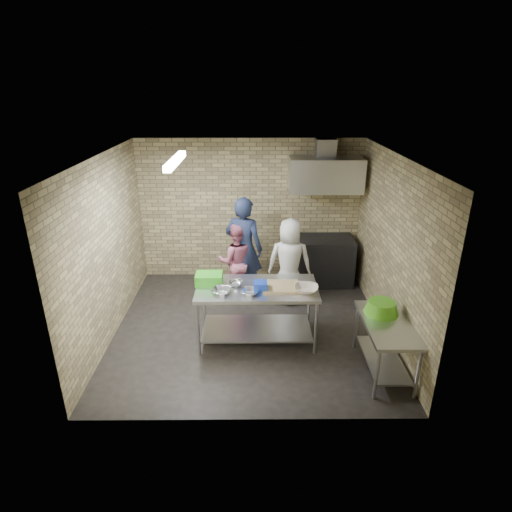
{
  "coord_description": "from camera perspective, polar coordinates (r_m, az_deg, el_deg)",
  "views": [
    {
      "loc": [
        0.05,
        -5.82,
        3.65
      ],
      "look_at": [
        0.1,
        0.2,
        1.15
      ],
      "focal_mm": 29.73,
      "sensor_mm": 36.0,
      "label": 1
    }
  ],
  "objects": [
    {
      "name": "hood_duct",
      "position": [
        7.86,
        9.35,
        14.21
      ],
      "size": [
        0.35,
        0.3,
        0.3
      ],
      "primitive_type": "cube",
      "color": "#A5A8AD",
      "rests_on": "back_wall"
    },
    {
      "name": "prep_table",
      "position": [
        6.37,
        0.1,
        -7.71
      ],
      "size": [
        1.76,
        0.88,
        0.88
      ],
      "primitive_type": "cube",
      "color": "silver",
      "rests_on": "floor"
    },
    {
      "name": "stove",
      "position": [
        8.23,
        8.66,
        -0.61
      ],
      "size": [
        1.2,
        0.7,
        0.9
      ],
      "primitive_type": "cube",
      "color": "black",
      "rests_on": "floor"
    },
    {
      "name": "woman_pink",
      "position": [
        7.48,
        -2.64,
        -0.69
      ],
      "size": [
        0.72,
        0.58,
        1.41
      ],
      "primitive_type": "imported",
      "rotation": [
        0.0,
        0.0,
        3.21
      ],
      "color": "#C26680",
      "rests_on": "floor"
    },
    {
      "name": "range_hood",
      "position": [
        7.79,
        9.31,
        10.77
      ],
      "size": [
        1.3,
        0.6,
        0.6
      ],
      "primitive_type": "cube",
      "color": "silver",
      "rests_on": "back_wall"
    },
    {
      "name": "green_crate",
      "position": [
        6.27,
        -6.33,
        -3.04
      ],
      "size": [
        0.39,
        0.29,
        0.16
      ],
      "primitive_type": "cube",
      "color": "green",
      "rests_on": "prep_table"
    },
    {
      "name": "woman_white",
      "position": [
        7.32,
        4.53,
        -0.76
      ],
      "size": [
        0.8,
        0.56,
        1.53
      ],
      "primitive_type": "imported",
      "rotation": [
        0.0,
        0.0,
        3.03
      ],
      "color": "white",
      "rests_on": "floor"
    },
    {
      "name": "left_wall",
      "position": [
        6.62,
        -19.39,
        0.88
      ],
      "size": [
        0.06,
        4.0,
        2.7
      ],
      "primitive_type": "cube",
      "color": "tan",
      "rests_on": "ground"
    },
    {
      "name": "mixing_bowl_a",
      "position": [
        5.98,
        -4.69,
        -4.75
      ],
      "size": [
        0.33,
        0.33,
        0.07
      ],
      "primitive_type": "imported",
      "rotation": [
        0.0,
        0.0,
        -0.21
      ],
      "color": "silver",
      "rests_on": "prep_table"
    },
    {
      "name": "bottle_red",
      "position": [
        8.0,
        9.43,
        10.55
      ],
      "size": [
        0.07,
        0.07,
        0.18
      ],
      "primitive_type": "cylinder",
      "color": "#B22619",
      "rests_on": "wall_shelf"
    },
    {
      "name": "fluorescent_fixture",
      "position": [
        6.0,
        -10.8,
        12.47
      ],
      "size": [
        0.1,
        1.25,
        0.08
      ],
      "primitive_type": "cube",
      "color": "white",
      "rests_on": "ceiling"
    },
    {
      "name": "blue_tub",
      "position": [
        6.04,
        0.59,
        -4.06
      ],
      "size": [
        0.2,
        0.2,
        0.13
      ],
      "primitive_type": "cube",
      "color": "#1737AF",
      "rests_on": "prep_table"
    },
    {
      "name": "front_wall",
      "position": [
        4.46,
        -1.08,
        -8.49
      ],
      "size": [
        4.2,
        0.06,
        2.7
      ],
      "primitive_type": "cube",
      "color": "tan",
      "rests_on": "ground"
    },
    {
      "name": "wall_shelf",
      "position": [
        8.06,
        11.15,
        9.73
      ],
      "size": [
        0.8,
        0.2,
        0.04
      ],
      "primitive_type": "cube",
      "color": "#3F2B19",
      "rests_on": "back_wall"
    },
    {
      "name": "floor",
      "position": [
        6.87,
        -0.83,
        -9.54
      ],
      "size": [
        4.2,
        4.2,
        0.0
      ],
      "primitive_type": "plane",
      "color": "black",
      "rests_on": "ground"
    },
    {
      "name": "man_navy",
      "position": [
        7.41,
        -1.64,
        0.99
      ],
      "size": [
        0.79,
        0.65,
        1.86
      ],
      "primitive_type": "imported",
      "rotation": [
        0.0,
        0.0,
        2.79
      ],
      "color": "black",
      "rests_on": "floor"
    },
    {
      "name": "mixing_bowl_b",
      "position": [
        6.2,
        -2.68,
        -3.7
      ],
      "size": [
        0.25,
        0.25,
        0.07
      ],
      "primitive_type": "imported",
      "rotation": [
        0.0,
        0.0,
        -0.21
      ],
      "color": "#B0B2B7",
      "rests_on": "prep_table"
    },
    {
      "name": "bottle_green",
      "position": [
        8.08,
        12.26,
        10.35
      ],
      "size": [
        0.06,
        0.06,
        0.15
      ],
      "primitive_type": "cylinder",
      "color": "green",
      "rests_on": "wall_shelf"
    },
    {
      "name": "side_counter",
      "position": [
        6.01,
        16.89,
        -11.61
      ],
      "size": [
        0.6,
        1.2,
        0.75
      ],
      "primitive_type": "cube",
      "color": "silver",
      "rests_on": "floor"
    },
    {
      "name": "ceramic_bowl",
      "position": [
        6.06,
        6.77,
        -4.41
      ],
      "size": [
        0.4,
        0.4,
        0.08
      ],
      "primitive_type": "imported",
      "rotation": [
        0.0,
        0.0,
        -0.21
      ],
      "color": "beige",
      "rests_on": "prep_table"
    },
    {
      "name": "cutting_board",
      "position": [
        6.15,
        3.37,
        -4.12
      ],
      "size": [
        0.54,
        0.41,
        0.03
      ],
      "primitive_type": "cube",
      "color": "tan",
      "rests_on": "prep_table"
    },
    {
      "name": "back_wall",
      "position": [
        8.16,
        -0.8,
        6.16
      ],
      "size": [
        4.2,
        0.06,
        2.7
      ],
      "primitive_type": "cube",
      "color": "tan",
      "rests_on": "ground"
    },
    {
      "name": "mixing_bowl_c",
      "position": [
        5.95,
        -0.84,
        -4.86
      ],
      "size": [
        0.3,
        0.3,
        0.06
      ],
      "primitive_type": "imported",
      "rotation": [
        0.0,
        0.0,
        -0.21
      ],
      "color": "silver",
      "rests_on": "prep_table"
    },
    {
      "name": "ceiling",
      "position": [
        5.9,
        -0.98,
        13.27
      ],
      "size": [
        4.2,
        4.2,
        0.0
      ],
      "primitive_type": "plane",
      "rotation": [
        3.14,
        0.0,
        0.0
      ],
      "color": "black",
      "rests_on": "ground"
    },
    {
      "name": "green_basin",
      "position": [
        5.97,
        16.54,
        -6.62
      ],
      "size": [
        0.46,
        0.46,
        0.17
      ],
      "primitive_type": null,
      "color": "#59C626",
      "rests_on": "side_counter"
    },
    {
      "name": "right_wall",
      "position": [
        6.59,
        17.69,
        0.99
      ],
      "size": [
        0.06,
        4.0,
        2.7
      ],
      "primitive_type": "cube",
      "color": "tan",
      "rests_on": "ground"
    }
  ]
}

